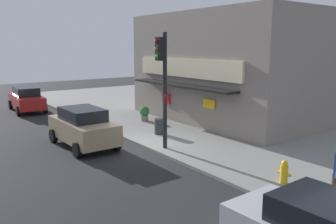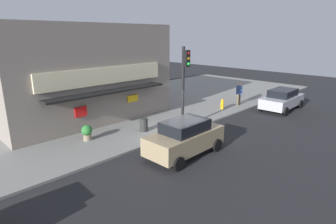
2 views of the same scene
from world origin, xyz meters
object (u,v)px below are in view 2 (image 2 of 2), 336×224
at_px(fire_hydrant, 222,104).
at_px(pedestrian, 239,93).
at_px(traffic_light, 184,77).
at_px(potted_plant_by_doorway, 87,132).
at_px(trash_can, 144,125).
at_px(parked_car_silver, 282,99).
at_px(parked_car_tan, 185,137).

distance_m(fire_hydrant, pedestrian, 2.06).
height_order(traffic_light, potted_plant_by_doorway, traffic_light).
xyz_separation_m(traffic_light, trash_can, (-2.13, 1.28, -2.75)).
relative_size(pedestrian, parked_car_silver, 0.41).
xyz_separation_m(trash_can, potted_plant_by_doorway, (-3.12, 1.07, 0.07)).
bearing_deg(parked_car_silver, parked_car_tan, -178.88).
xyz_separation_m(trash_can, parked_car_tan, (-0.59, -3.77, 0.37)).
xyz_separation_m(traffic_light, parked_car_silver, (8.97, -2.26, -2.44)).
bearing_deg(traffic_light, fire_hydrant, 9.30).
height_order(fire_hydrant, pedestrian, pedestrian).
height_order(trash_can, parked_car_silver, parked_car_silver).
bearing_deg(fire_hydrant, parked_car_tan, -157.56).
bearing_deg(fire_hydrant, parked_car_silver, -42.25).
distance_m(trash_can, potted_plant_by_doorway, 3.30).
height_order(pedestrian, parked_car_silver, pedestrian).
distance_m(traffic_light, fire_hydrant, 6.22).
height_order(trash_can, parked_car_tan, parked_car_tan).
xyz_separation_m(fire_hydrant, parked_car_tan, (-8.21, -3.39, 0.40)).
bearing_deg(potted_plant_by_doorway, trash_can, -18.96).
bearing_deg(parked_car_silver, fire_hydrant, 137.75).
bearing_deg(pedestrian, fire_hydrant, 172.25).
distance_m(trash_can, parked_car_tan, 3.83).
height_order(fire_hydrant, potted_plant_by_doorway, potted_plant_by_doorway).
xyz_separation_m(trash_can, pedestrian, (9.56, -0.64, 0.60)).
distance_m(pedestrian, parked_car_silver, 3.29).
bearing_deg(traffic_light, pedestrian, 4.89).
bearing_deg(potted_plant_by_doorway, fire_hydrant, -7.70).
distance_m(parked_car_silver, parked_car_tan, 11.69).
bearing_deg(trash_can, potted_plant_by_doorway, 161.04).
xyz_separation_m(trash_can, parked_car_silver, (11.10, -3.54, 0.31)).
relative_size(traffic_light, potted_plant_by_doorway, 5.72).
bearing_deg(traffic_light, potted_plant_by_doorway, 155.88).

